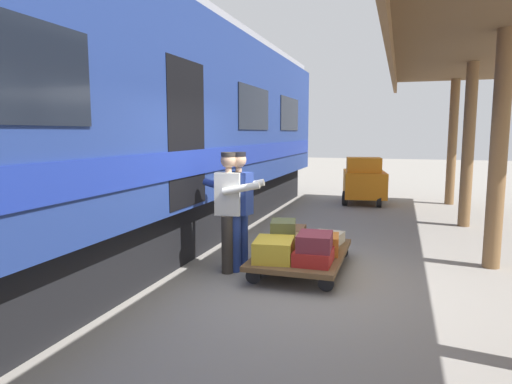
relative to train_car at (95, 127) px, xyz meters
name	(u,v)px	position (x,y,z in m)	size (l,w,h in m)	color
ground_plane	(314,285)	(-3.29, 0.00, -2.06)	(60.00, 60.00, 0.00)	gray
train_car	(95,127)	(0.00, 0.00, 0.00)	(3.02, 17.02, 4.00)	navy
luggage_cart	(302,254)	(-2.99, -0.59, -1.83)	(1.20, 1.98, 0.27)	brown
suitcase_cream_canvas	(327,239)	(-3.26, -1.14, -1.70)	(0.44, 0.55, 0.17)	beige
suitcase_red_plastic	(314,257)	(-3.26, -0.05, -1.70)	(0.47, 0.56, 0.18)	#AD231E
suitcase_orange_carryall	(321,244)	(-3.26, -0.59, -1.66)	(0.50, 0.49, 0.26)	#CC6B23
suitcase_tan_vintage	(284,243)	(-2.72, -0.59, -1.68)	(0.39, 0.47, 0.22)	tan
suitcase_yellow_case	(274,250)	(-2.72, -0.05, -1.65)	(0.50, 0.63, 0.28)	gold
suitcase_brown_leather	(292,234)	(-2.72, -1.14, -1.68)	(0.36, 0.60, 0.22)	brown
suitcase_burgundy_valise	(315,241)	(-3.27, -0.07, -1.50)	(0.43, 0.54, 0.22)	maroon
suitcase_olive_duffel	(283,228)	(-2.71, -0.60, -1.46)	(0.35, 0.47, 0.21)	brown
porter_in_overalls	(238,207)	(-2.11, -0.33, -1.14)	(0.72, 0.52, 1.70)	navy
porter_by_door	(230,207)	(-2.04, -0.22, -1.14)	(0.69, 0.47, 1.70)	#332D28
baggage_tug	(364,181)	(-3.35, -7.19, -1.43)	(1.34, 1.85, 1.30)	orange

